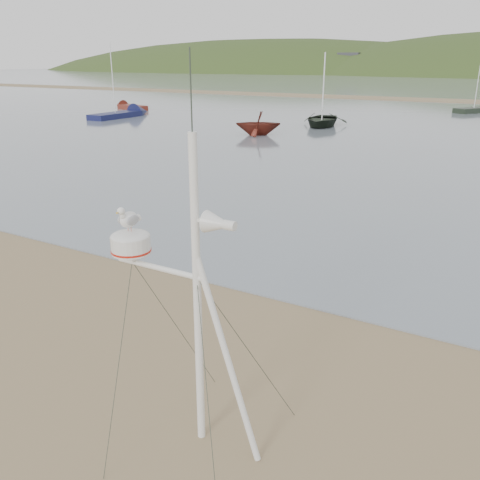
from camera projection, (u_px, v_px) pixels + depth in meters
The scene contains 6 objects.
ground at pixel (116, 372), 9.04m from camera, with size 560.00×560.00×0.00m, color olive.
mast_rig at pixel (193, 360), 7.05m from camera, with size 2.39×2.55×5.39m.
boat_dark at pixel (323, 94), 41.43m from camera, with size 3.72×1.08×5.21m, color black.
boat_red at pixel (258, 112), 36.85m from camera, with size 2.79×1.70×3.23m, color maroon.
sailboat_blue_near at pixel (130, 113), 49.93m from camera, with size 1.91×7.55×7.46m.
dinghy_red_far at pixel (126, 107), 57.40m from camera, with size 5.76×2.96×1.36m.
Camera 1 is at (5.79, -5.58, 5.24)m, focal length 38.00 mm.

